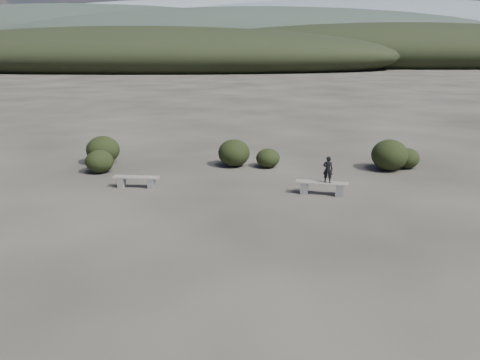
{
  "coord_description": "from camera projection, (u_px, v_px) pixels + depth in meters",
  "views": [
    {
      "loc": [
        -0.35,
        -10.2,
        5.09
      ],
      "look_at": [
        -0.73,
        3.5,
        1.1
      ],
      "focal_mm": 35.0,
      "sensor_mm": 36.0,
      "label": 1
    }
  ],
  "objects": [
    {
      "name": "shrub_b",
      "position": [
        234.0,
        153.0,
        20.14
      ],
      "size": [
        1.36,
        1.36,
        1.17
      ],
      "primitive_type": "ellipsoid",
      "color": "black",
      "rests_on": "ground"
    },
    {
      "name": "seated_person",
      "position": [
        328.0,
        170.0,
        16.15
      ],
      "size": [
        0.39,
        0.3,
        0.93
      ],
      "primitive_type": "imported",
      "rotation": [
        0.0,
        0.0,
        2.88
      ],
      "color": "black",
      "rests_on": "bench_right"
    },
    {
      "name": "mountain_ridges",
      "position": [
        244.0,
        36.0,
        333.8
      ],
      "size": [
        500.0,
        400.0,
        56.0
      ],
      "color": "black",
      "rests_on": "ground"
    },
    {
      "name": "bench_left",
      "position": [
        136.0,
        181.0,
        17.18
      ],
      "size": [
        1.71,
        0.45,
        0.42
      ],
      "rotation": [
        0.0,
        0.0,
        -0.06
      ],
      "color": "slate",
      "rests_on": "ground"
    },
    {
      "name": "ground",
      "position": [
        267.0,
        265.0,
        11.2
      ],
      "size": [
        1200.0,
        1200.0,
        0.0
      ],
      "primitive_type": "plane",
      "color": "#2D2923",
      "rests_on": "ground"
    },
    {
      "name": "shrub_c",
      "position": [
        268.0,
        158.0,
        19.98
      ],
      "size": [
        1.02,
        1.02,
        0.81
      ],
      "primitive_type": "ellipsoid",
      "color": "black",
      "rests_on": "ground"
    },
    {
      "name": "shrub_a",
      "position": [
        99.0,
        161.0,
        19.16
      ],
      "size": [
        1.14,
        1.14,
        0.93
      ],
      "primitive_type": "ellipsoid",
      "color": "black",
      "rests_on": "ground"
    },
    {
      "name": "shrub_d",
      "position": [
        389.0,
        155.0,
        19.47
      ],
      "size": [
        1.48,
        1.48,
        1.3
      ],
      "primitive_type": "ellipsoid",
      "color": "black",
      "rests_on": "ground"
    },
    {
      "name": "shrub_e",
      "position": [
        407.0,
        158.0,
        19.85
      ],
      "size": [
        1.04,
        1.04,
        0.87
      ],
      "primitive_type": "ellipsoid",
      "color": "black",
      "rests_on": "ground"
    },
    {
      "name": "shrub_f",
      "position": [
        103.0,
        150.0,
        20.59
      ],
      "size": [
        1.44,
        1.44,
        1.22
      ],
      "primitive_type": "ellipsoid",
      "color": "black",
      "rests_on": "ground"
    },
    {
      "name": "bench_right",
      "position": [
        322.0,
        187.0,
        16.37
      ],
      "size": [
        1.87,
        0.72,
        0.46
      ],
      "rotation": [
        0.0,
        0.0,
        -0.19
      ],
      "color": "slate",
      "rests_on": "ground"
    }
  ]
}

